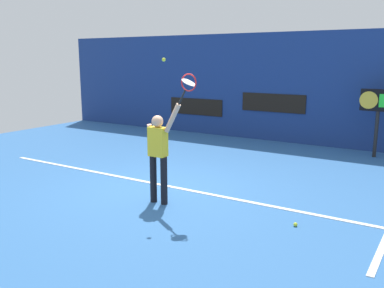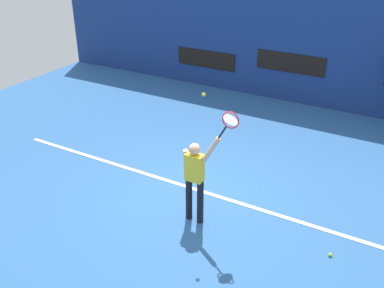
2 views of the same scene
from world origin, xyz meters
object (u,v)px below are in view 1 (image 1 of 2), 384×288
scoreboard_clock (378,104)px  tennis_racket (188,84)px  tennis_ball (164,60)px  spare_ball (295,224)px  tennis_player (158,151)px

scoreboard_clock → tennis_racket: bearing=-108.9°
tennis_racket → tennis_ball: 0.62m
tennis_ball → spare_ball: (2.39, 0.33, -2.66)m
tennis_racket → spare_ball: size_ratio=9.00×
tennis_racket → scoreboard_clock: (2.17, 6.31, -0.79)m
tennis_player → spare_ball: tennis_player is taller
tennis_player → tennis_racket: tennis_racket is taller
tennis_ball → scoreboard_clock: tennis_ball is taller
tennis_player → spare_ball: bearing=5.7°
tennis_player → spare_ball: size_ratio=28.55×
tennis_ball → tennis_racket: bearing=8.4°
spare_ball → tennis_player: bearing=-174.3°
tennis_ball → spare_ball: size_ratio=1.00×
tennis_player → tennis_ball: tennis_ball is taller
tennis_player → tennis_ball: bearing=-19.6°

